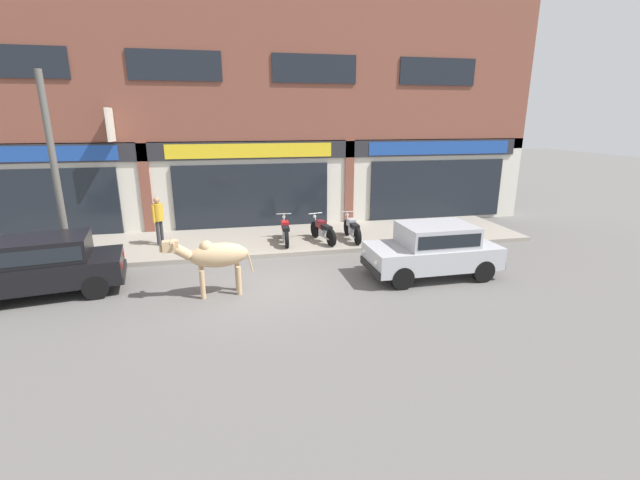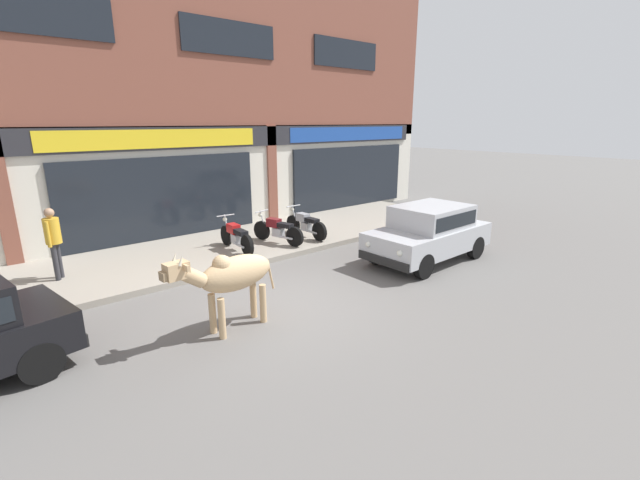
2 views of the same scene
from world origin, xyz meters
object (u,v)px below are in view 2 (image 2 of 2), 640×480
at_px(cow, 232,275).
at_px(motorcycle_0, 236,236).
at_px(car_0, 429,230).
at_px(motorcycle_2, 306,224).
at_px(pedestrian, 53,236).
at_px(motorcycle_1, 278,230).

relative_size(cow, motorcycle_0, 1.19).
bearing_deg(cow, car_0, 1.07).
xyz_separation_m(cow, motorcycle_2, (4.53, 3.65, -0.48)).
height_order(cow, motorcycle_0, cow).
relative_size(motorcycle_0, motorcycle_2, 1.00).
height_order(motorcycle_2, pedestrian, pedestrian).
xyz_separation_m(car_0, motorcycle_0, (-3.57, 3.67, -0.28)).
xyz_separation_m(motorcycle_0, pedestrian, (-4.11, 0.62, 0.60)).
bearing_deg(motorcycle_2, motorcycle_1, -179.13).
bearing_deg(pedestrian, motorcycle_2, -6.63).
xyz_separation_m(motorcycle_0, motorcycle_2, (2.31, -0.13, 0.00)).
height_order(car_0, pedestrian, pedestrian).
bearing_deg(motorcycle_0, cow, -120.38).
height_order(motorcycle_0, motorcycle_1, same).
distance_m(cow, motorcycle_2, 5.83).
bearing_deg(pedestrian, motorcycle_1, -8.07).
relative_size(cow, motorcycle_2, 1.19).
relative_size(motorcycle_0, motorcycle_1, 1.02).
distance_m(motorcycle_0, pedestrian, 4.20).
relative_size(car_0, motorcycle_1, 2.04).
xyz_separation_m(car_0, pedestrian, (-7.68, 4.29, 0.31)).
bearing_deg(motorcycle_2, car_0, -70.42).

